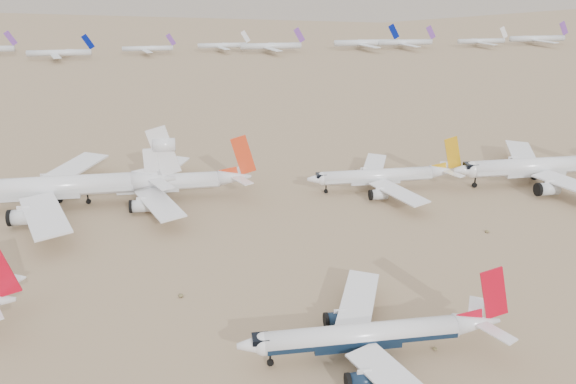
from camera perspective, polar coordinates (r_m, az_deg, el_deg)
The scene contains 7 objects.
ground at distance 98.32m, azimuth 7.43°, elevation -13.64°, with size 7000.00×7000.00×0.00m, color #83694C.
main_airliner at distance 90.73m, azimuth 8.68°, elevation -14.13°, with size 40.85×39.90×14.41m.
row2_navy_widebody at distance 169.64m, azimuth 24.67°, elevation 2.38°, with size 50.87×49.74×18.10m.
row2_gold_tail at distance 152.43m, azimuth 9.72°, elevation 1.62°, with size 40.12×39.24×14.28m.
row2_orange_tail at distance 147.50m, azimuth -12.89°, elevation 0.90°, with size 46.24×45.23×16.49m.
row2_white_trijet at distance 149.69m, azimuth -22.26°, elevation 0.57°, with size 57.29×55.99×20.30m.
distant_storage_row at distance 388.17m, azimuth 0.18°, elevation 14.75°, with size 618.15×60.17×14.52m.
Camera 1 is at (-23.76, -75.80, 57.93)m, focal length 35.00 mm.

